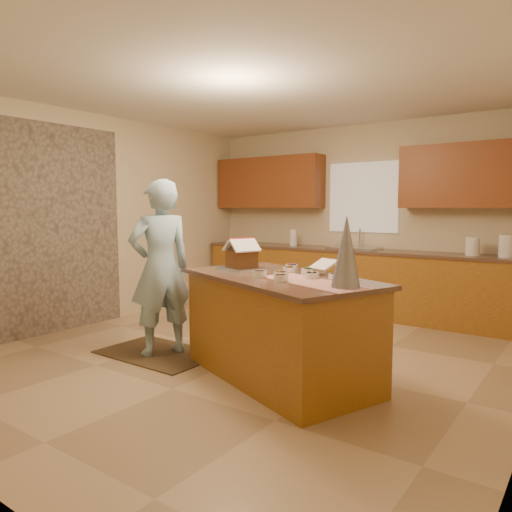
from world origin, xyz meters
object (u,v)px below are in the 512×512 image
tinsel_tree (346,251)px  island_base (279,329)px  boy (160,268)px  gingerbread_house (242,256)px

tinsel_tree → island_base: bearing=162.3°
boy → island_base: bearing=118.7°
island_base → tinsel_tree: tinsel_tree is taller
island_base → gingerbread_house: bearing=-174.8°
island_base → gingerbread_house: 0.82m
island_base → gingerbread_house: gingerbread_house is taller
island_base → tinsel_tree: 1.08m
island_base → tinsel_tree: size_ratio=3.27×
boy → gingerbread_house: size_ratio=4.96×
boy → gingerbread_house: 0.88m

